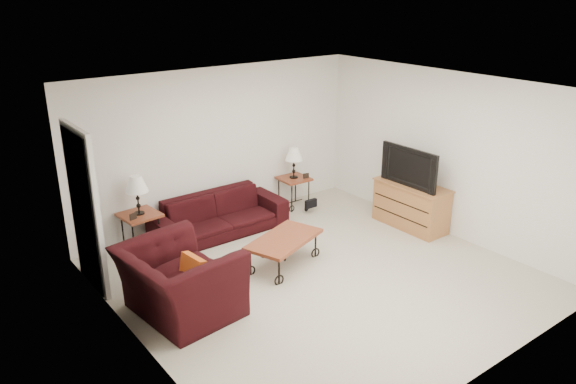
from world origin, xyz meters
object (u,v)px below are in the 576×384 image
at_px(side_table_right, 294,192).
at_px(coffee_table, 284,252).
at_px(armchair, 179,281).
at_px(tv_stand, 411,205).
at_px(backpack, 306,199).
at_px(television, 413,166).
at_px(lamp_right, 294,163).
at_px(side_table_left, 141,232).
at_px(lamp_left, 137,195).
at_px(sofa, 219,215).

xyz_separation_m(side_table_right, coffee_table, (-1.46, -1.66, -0.06)).
height_order(coffee_table, armchair, armchair).
height_order(tv_stand, backpack, tv_stand).
xyz_separation_m(tv_stand, television, (-0.02, -0.00, 0.67)).
bearing_deg(lamp_right, coffee_table, -131.35).
distance_m(side_table_right, tv_stand, 2.05).
distance_m(side_table_left, armchair, 1.90).
height_order(coffee_table, backpack, backpack).
height_order(television, backpack, television).
distance_m(lamp_left, backpack, 2.93).
distance_m(sofa, coffee_table, 1.49).
distance_m(side_table_left, lamp_right, 2.86).
bearing_deg(armchair, sofa, -48.75).
bearing_deg(sofa, tv_stand, -32.42).
xyz_separation_m(side_table_left, side_table_right, (2.82, 0.00, -0.02)).
bearing_deg(television, lamp_right, -152.54).
bearing_deg(side_table_right, lamp_left, -180.00).
relative_size(sofa, backpack, 4.71).
height_order(sofa, side_table_right, sofa).
relative_size(lamp_right, armchair, 0.41).
distance_m(lamp_left, tv_stand, 4.22).
xyz_separation_m(lamp_left, tv_stand, (3.78, -1.81, -0.50)).
relative_size(tv_stand, television, 1.12).
relative_size(lamp_left, tv_stand, 0.48).
bearing_deg(sofa, side_table_right, 6.40).
bearing_deg(coffee_table, tv_stand, -3.66).
distance_m(coffee_table, television, 2.54).
bearing_deg(armchair, lamp_right, -65.66).
bearing_deg(tv_stand, armchair, -179.21).
distance_m(sofa, backpack, 1.64).
height_order(sofa, coffee_table, sofa).
bearing_deg(lamp_left, side_table_right, 0.00).
bearing_deg(coffee_table, lamp_right, 48.65).
xyz_separation_m(side_table_right, lamp_right, (0.00, 0.00, 0.53)).
xyz_separation_m(lamp_left, television, (3.76, -1.81, 0.17)).
relative_size(lamp_left, coffee_table, 0.51).
bearing_deg(television, side_table_right, -152.54).
xyz_separation_m(armchair, television, (4.08, 0.06, 0.60)).
relative_size(side_table_right, lamp_left, 0.93).
relative_size(side_table_left, lamp_left, 1.00).
distance_m(coffee_table, tv_stand, 2.43).
xyz_separation_m(tv_stand, backpack, (-0.94, 1.49, -0.13)).
height_order(armchair, tv_stand, armchair).
bearing_deg(sofa, armchair, -132.40).
relative_size(side_table_left, coffee_table, 0.51).
bearing_deg(side_table_left, armchair, -99.98).
xyz_separation_m(armchair, backpack, (3.17, 1.55, -0.20)).
distance_m(side_table_right, coffee_table, 2.21).
xyz_separation_m(lamp_right, television, (0.94, -1.81, 0.22)).
bearing_deg(lamp_left, backpack, -6.42).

